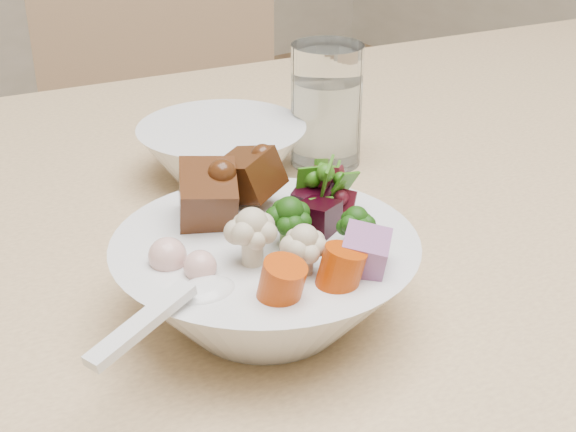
# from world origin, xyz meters

# --- Properties ---
(dining_table) EXTENTS (1.91, 1.31, 0.82)m
(dining_table) POSITION_xyz_m (0.15, 0.14, 0.74)
(dining_table) COLOR #DEBA83
(dining_table) RESTS_ON ground
(chair_far) EXTENTS (0.53, 0.53, 0.91)m
(chair_far) POSITION_xyz_m (0.16, 0.86, 0.51)
(chair_far) COLOR tan
(chair_far) RESTS_ON ground
(food_bowl) EXTENTS (0.21, 0.21, 0.11)m
(food_bowl) POSITION_xyz_m (-0.19, 0.12, 0.85)
(food_bowl) COLOR silver
(food_bowl) RESTS_ON dining_table
(soup_spoon) EXTENTS (0.11, 0.05, 0.02)m
(soup_spoon) POSITION_xyz_m (-0.27, 0.09, 0.88)
(soup_spoon) COLOR silver
(soup_spoon) RESTS_ON food_bowl
(water_glass) EXTENTS (0.07, 0.07, 0.12)m
(water_glass) POSITION_xyz_m (0.02, 0.30, 0.87)
(water_glass) COLOR white
(water_glass) RESTS_ON dining_table
(side_bowl) EXTENTS (0.16, 0.16, 0.05)m
(side_bowl) POSITION_xyz_m (-0.09, 0.33, 0.85)
(side_bowl) COLOR silver
(side_bowl) RESTS_ON dining_table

